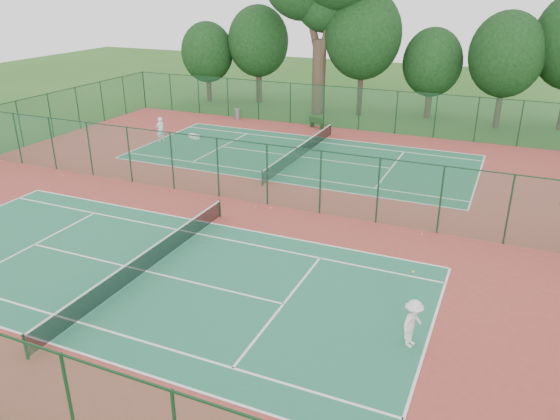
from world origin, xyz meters
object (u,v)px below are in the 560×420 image
object	(u,v)px
player_near	(413,323)
bench	(317,123)
trash_bin	(237,114)
kit_bag	(194,136)
player_far	(160,129)

from	to	relation	value
player_near	bench	bearing A→B (deg)	41.98
trash_bin	kit_bag	distance (m)	7.12
player_far	bench	size ratio (longest dim) A/B	1.26
player_near	trash_bin	world-z (taller)	player_near
player_near	player_far	world-z (taller)	player_far
trash_bin	kit_bag	size ratio (longest dim) A/B	1.06
player_far	bench	xyz separation A→B (m)	(9.54, 8.78, -0.49)
player_far	trash_bin	xyz separation A→B (m)	(1.95, 8.91, -0.48)
player_near	trash_bin	size ratio (longest dim) A/B	1.80
trash_bin	kit_bag	bearing A→B (deg)	-91.08
player_far	bench	world-z (taller)	player_far
player_near	trash_bin	bearing A→B (deg)	53.41
player_near	bench	distance (m)	29.84
player_near	kit_bag	size ratio (longest dim) A/B	1.92
player_near	bench	size ratio (longest dim) A/B	1.15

